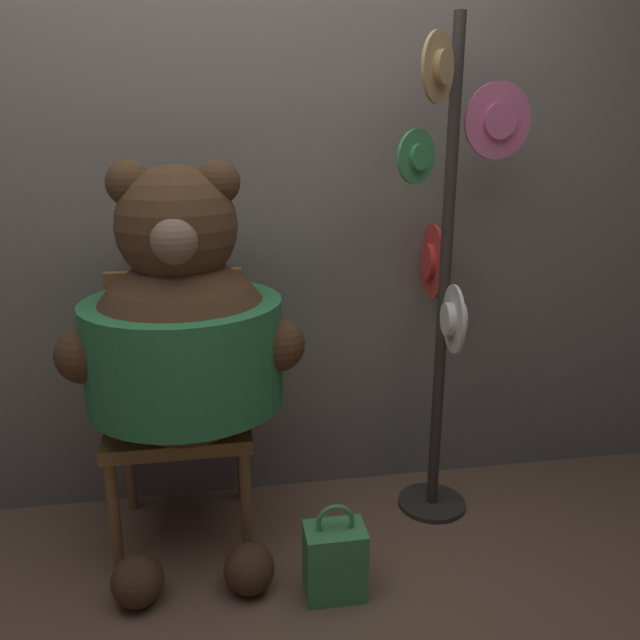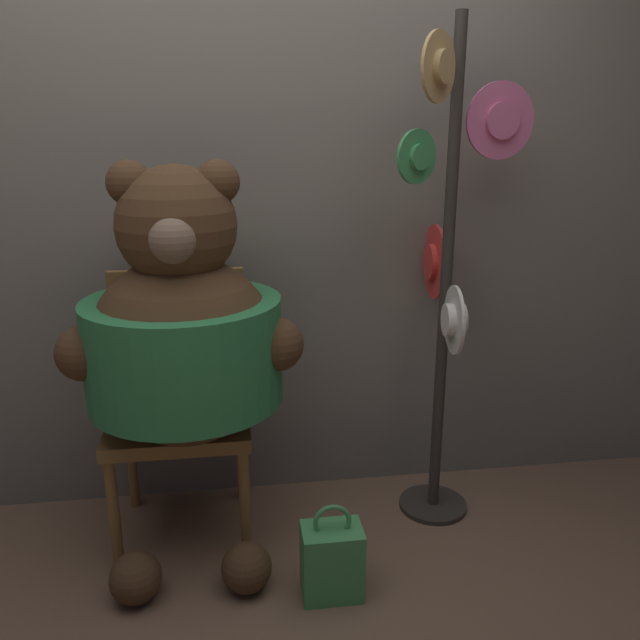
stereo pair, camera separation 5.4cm
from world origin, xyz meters
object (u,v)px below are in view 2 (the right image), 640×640
chair (180,393)px  handbag_on_ground (332,560)px  teddy_bear (184,338)px  hat_display_rack (448,269)px

chair → handbag_on_ground: bearing=-45.2°
chair → teddy_bear: size_ratio=0.70×
chair → teddy_bear: teddy_bear is taller
teddy_bear → handbag_on_ground: (0.47, -0.35, -0.69)m
handbag_on_ground → teddy_bear: bearing=143.3°
teddy_bear → hat_display_rack: 0.99m
chair → handbag_on_ground: 0.83m
chair → handbag_on_ground: size_ratio=2.92×
chair → teddy_bear: bearing=-76.3°
chair → hat_display_rack: size_ratio=0.53×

